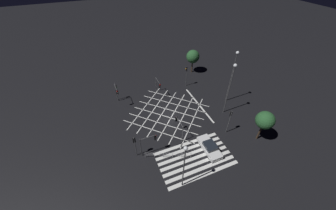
{
  "coord_description": "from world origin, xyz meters",
  "views": [
    {
      "loc": [
        -9.2,
        -22.55,
        22.8
      ],
      "look_at": [
        0.0,
        0.0,
        1.91
      ],
      "focal_mm": 20.0,
      "sensor_mm": 36.0,
      "label": 1
    }
  ],
  "objects_px": {
    "street_lamp_west": "(232,80)",
    "street_tree_near": "(265,120)",
    "traffic_light_nw_cross": "(117,92)",
    "street_lamp_east": "(184,161)",
    "traffic_light_median_north": "(158,85)",
    "waiting_car": "(209,147)",
    "traffic_light_sw_main": "(149,141)",
    "traffic_light_median_south": "(179,124)",
    "street_lamp_far": "(234,68)",
    "traffic_light_se_cross": "(230,117)",
    "street_tree_far": "(193,57)",
    "traffic_light_sw_cross": "(135,143)",
    "traffic_light_nw_main": "(116,89)",
    "traffic_light_ne_main": "(186,72)"
  },
  "relations": [
    {
      "from": "traffic_light_nw_cross",
      "to": "street_lamp_far",
      "type": "relative_size",
      "value": 0.4
    },
    {
      "from": "street_tree_near",
      "to": "street_tree_far",
      "type": "distance_m",
      "value": 21.61
    },
    {
      "from": "street_lamp_far",
      "to": "traffic_light_sw_cross",
      "type": "bearing_deg",
      "value": -163.91
    },
    {
      "from": "street_lamp_east",
      "to": "street_lamp_west",
      "type": "distance_m",
      "value": 15.83
    },
    {
      "from": "traffic_light_nw_cross",
      "to": "street_tree_far",
      "type": "xyz_separation_m",
      "value": [
        18.09,
        5.45,
        0.93
      ]
    },
    {
      "from": "street_lamp_east",
      "to": "traffic_light_sw_cross",
      "type": "bearing_deg",
      "value": 122.33
    },
    {
      "from": "traffic_light_nw_cross",
      "to": "street_tree_far",
      "type": "bearing_deg",
      "value": 106.75
    },
    {
      "from": "traffic_light_ne_main",
      "to": "traffic_light_median_north",
      "type": "xyz_separation_m",
      "value": [
        -6.38,
        -0.86,
        -0.82
      ]
    },
    {
      "from": "waiting_car",
      "to": "traffic_light_sw_cross",
      "type": "bearing_deg",
      "value": 72.44
    },
    {
      "from": "street_lamp_east",
      "to": "street_tree_near",
      "type": "height_order",
      "value": "street_lamp_east"
    },
    {
      "from": "traffic_light_nw_cross",
      "to": "traffic_light_median_south",
      "type": "bearing_deg",
      "value": 33.46
    },
    {
      "from": "street_lamp_far",
      "to": "traffic_light_ne_main",
      "type": "bearing_deg",
      "value": 123.39
    },
    {
      "from": "street_lamp_east",
      "to": "traffic_light_median_north",
      "type": "bearing_deg",
      "value": 78.87
    },
    {
      "from": "street_lamp_west",
      "to": "waiting_car",
      "type": "distance_m",
      "value": 11.01
    },
    {
      "from": "traffic_light_sw_main",
      "to": "traffic_light_median_north",
      "type": "bearing_deg",
      "value": 64.94
    },
    {
      "from": "traffic_light_nw_main",
      "to": "traffic_light_nw_cross",
      "type": "height_order",
      "value": "traffic_light_nw_cross"
    },
    {
      "from": "street_tree_far",
      "to": "traffic_light_se_cross",
      "type": "bearing_deg",
      "value": -100.93
    },
    {
      "from": "traffic_light_se_cross",
      "to": "traffic_light_ne_main",
      "type": "bearing_deg",
      "value": 1.04
    },
    {
      "from": "traffic_light_se_cross",
      "to": "street_tree_near",
      "type": "distance_m",
      "value": 4.73
    },
    {
      "from": "traffic_light_ne_main",
      "to": "street_lamp_west",
      "type": "height_order",
      "value": "street_lamp_west"
    },
    {
      "from": "street_lamp_east",
      "to": "street_lamp_far",
      "type": "distance_m",
      "value": 19.19
    },
    {
      "from": "traffic_light_ne_main",
      "to": "street_tree_far",
      "type": "bearing_deg",
      "value": -130.11
    },
    {
      "from": "traffic_light_nw_main",
      "to": "traffic_light_median_north",
      "type": "bearing_deg",
      "value": -11.1
    },
    {
      "from": "street_lamp_west",
      "to": "traffic_light_ne_main",
      "type": "bearing_deg",
      "value": 104.76
    },
    {
      "from": "traffic_light_sw_cross",
      "to": "traffic_light_sw_main",
      "type": "height_order",
      "value": "traffic_light_sw_cross"
    },
    {
      "from": "traffic_light_ne_main",
      "to": "traffic_light_se_cross",
      "type": "relative_size",
      "value": 1.02
    },
    {
      "from": "traffic_light_nw_cross",
      "to": "street_lamp_east",
      "type": "xyz_separation_m",
      "value": [
        4.21,
        -18.5,
        2.26
      ]
    },
    {
      "from": "street_lamp_far",
      "to": "traffic_light_se_cross",
      "type": "bearing_deg",
      "value": -124.91
    },
    {
      "from": "traffic_light_nw_main",
      "to": "traffic_light_sw_main",
      "type": "bearing_deg",
      "value": -82.09
    },
    {
      "from": "traffic_light_median_north",
      "to": "street_tree_near",
      "type": "bearing_deg",
      "value": 32.39
    },
    {
      "from": "waiting_car",
      "to": "street_tree_far",
      "type": "bearing_deg",
      "value": -21.06
    },
    {
      "from": "traffic_light_nw_cross",
      "to": "traffic_light_median_north",
      "type": "relative_size",
      "value": 1.21
    },
    {
      "from": "traffic_light_nw_cross",
      "to": "waiting_car",
      "type": "relative_size",
      "value": 0.91
    },
    {
      "from": "street_tree_near",
      "to": "waiting_car",
      "type": "bearing_deg",
      "value": 173.22
    },
    {
      "from": "waiting_car",
      "to": "traffic_light_se_cross",
      "type": "bearing_deg",
      "value": -65.33
    },
    {
      "from": "traffic_light_nw_main",
      "to": "traffic_light_ne_main",
      "type": "bearing_deg",
      "value": -2.7
    },
    {
      "from": "traffic_light_median_south",
      "to": "traffic_light_nw_cross",
      "type": "bearing_deg",
      "value": 33.46
    },
    {
      "from": "traffic_light_median_south",
      "to": "street_lamp_east",
      "type": "height_order",
      "value": "street_lamp_east"
    },
    {
      "from": "traffic_light_sw_main",
      "to": "street_lamp_east",
      "type": "height_order",
      "value": "street_lamp_east"
    },
    {
      "from": "street_lamp_west",
      "to": "street_tree_near",
      "type": "bearing_deg",
      "value": -79.92
    },
    {
      "from": "traffic_light_median_north",
      "to": "street_tree_near",
      "type": "relative_size",
      "value": 0.63
    },
    {
      "from": "traffic_light_nw_main",
      "to": "traffic_light_sw_main",
      "type": "height_order",
      "value": "traffic_light_sw_main"
    },
    {
      "from": "street_tree_far",
      "to": "traffic_light_nw_main",
      "type": "bearing_deg",
      "value": -167.73
    },
    {
      "from": "traffic_light_nw_main",
      "to": "traffic_light_se_cross",
      "type": "bearing_deg",
      "value": -45.68
    },
    {
      "from": "traffic_light_median_south",
      "to": "street_lamp_west",
      "type": "height_order",
      "value": "street_lamp_west"
    },
    {
      "from": "street_lamp_west",
      "to": "street_lamp_far",
      "type": "xyz_separation_m",
      "value": [
        2.26,
        2.56,
        0.21
      ]
    },
    {
      "from": "street_lamp_west",
      "to": "traffic_light_sw_main",
      "type": "bearing_deg",
      "value": -167.35
    },
    {
      "from": "traffic_light_sw_main",
      "to": "traffic_light_ne_main",
      "type": "bearing_deg",
      "value": 47.51
    },
    {
      "from": "traffic_light_median_south",
      "to": "traffic_light_nw_cross",
      "type": "relative_size",
      "value": 0.8
    },
    {
      "from": "traffic_light_nw_cross",
      "to": "waiting_car",
      "type": "xyz_separation_m",
      "value": [
        10.14,
        -15.22,
        -2.34
      ]
    }
  ]
}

